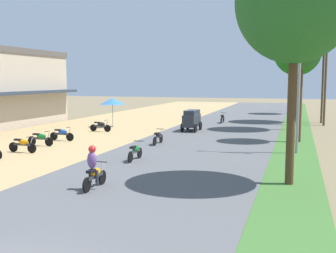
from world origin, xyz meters
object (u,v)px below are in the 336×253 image
at_px(median_tree_fourth, 298,50).
at_px(car_van_charcoal, 192,119).
at_px(parked_motorbike_third, 23,144).
at_px(utility_pole_far, 326,74).
at_px(parked_motorbike_fifth, 62,133).
at_px(median_tree_fifth, 301,52).
at_px(motorbike_ahead_fourth, 223,118).
at_px(motorbike_ahead_third, 158,136).
at_px(parked_motorbike_sixth, 101,125).
at_px(median_tree_third, 296,31).
at_px(median_tree_second, 302,42).
at_px(streetlamp_mid, 299,79).
at_px(motorbike_foreground_rider, 94,168).
at_px(streetlamp_near, 299,75).
at_px(vendor_umbrella, 112,101).
at_px(median_tree_nearest, 295,2).
at_px(motorbike_ahead_second, 135,151).
at_px(utility_pole_near, 323,75).
at_px(parked_motorbike_fourth, 41,138).

xyz_separation_m(median_tree_fourth, car_van_charcoal, (-7.87, -9.83, -5.97)).
distance_m(parked_motorbike_third, utility_pole_far, 26.99).
height_order(parked_motorbike_fifth, median_tree_fifth, median_tree_fifth).
distance_m(car_van_charcoal, motorbike_ahead_fourth, 7.16).
relative_size(parked_motorbike_fifth, motorbike_ahead_third, 1.00).
bearing_deg(utility_pole_far, median_tree_fourth, 145.18).
bearing_deg(utility_pole_far, parked_motorbike_sixth, -148.51).
relative_size(parked_motorbike_third, median_tree_third, 0.17).
bearing_deg(motorbike_ahead_third, median_tree_second, 24.31).
bearing_deg(streetlamp_mid, motorbike_foreground_rider, -99.43).
bearing_deg(median_tree_fourth, parked_motorbike_third, -123.09).
bearing_deg(utility_pole_far, median_tree_third, -119.33).
bearing_deg(streetlamp_near, utility_pole_far, 81.90).
height_order(parked_motorbike_sixth, car_van_charcoal, car_van_charcoal).
relative_size(parked_motorbike_third, median_tree_fifth, 0.19).
xyz_separation_m(median_tree_fourth, motorbike_ahead_fourth, (-6.62, -2.79, -6.42)).
height_order(vendor_umbrella, median_tree_second, median_tree_second).
height_order(median_tree_fourth, median_tree_fifth, median_tree_fifth).
xyz_separation_m(median_tree_nearest, streetlamp_near, (0.24, 7.34, -2.64)).
bearing_deg(car_van_charcoal, vendor_umbrella, 172.98).
height_order(parked_motorbike_third, median_tree_fifth, median_tree_fifth).
height_order(motorbike_foreground_rider, motorbike_ahead_second, motorbike_foreground_rider).
relative_size(median_tree_nearest, median_tree_third, 0.87).
height_order(parked_motorbike_third, parked_motorbike_sixth, same).
bearing_deg(streetlamp_mid, median_tree_third, -91.02).
distance_m(median_tree_nearest, median_tree_second, 11.80).
height_order(utility_pole_near, motorbike_ahead_third, utility_pole_near).
height_order(car_van_charcoal, motorbike_ahead_second, car_van_charcoal).
bearing_deg(utility_pole_near, parked_motorbike_fourth, -130.34).
bearing_deg(streetlamp_mid, median_tree_fifth, -88.34).
bearing_deg(motorbike_ahead_third, utility_pole_near, 59.15).
distance_m(motorbike_ahead_second, motorbike_ahead_fourth, 19.77).
xyz_separation_m(parked_motorbike_third, parked_motorbike_fourth, (-0.47, 2.38, 0.00)).
bearing_deg(vendor_umbrella, motorbike_ahead_fourth, 35.42).
bearing_deg(utility_pole_far, median_tree_second, -100.75).
xyz_separation_m(utility_pole_near, motorbike_foreground_rider, (-9.37, -28.73, -3.74)).
relative_size(streetlamp_mid, motorbike_ahead_third, 4.09).
relative_size(motorbike_ahead_third, motorbike_ahead_fourth, 1.00).
relative_size(motorbike_ahead_second, motorbike_ahead_third, 1.00).
relative_size(car_van_charcoal, motorbike_ahead_fourth, 1.34).
bearing_deg(vendor_umbrella, parked_motorbike_fourth, -88.71).
relative_size(parked_motorbike_sixth, utility_pole_far, 0.20).
bearing_deg(motorbike_ahead_fourth, vendor_umbrella, -144.58).
height_order(parked_motorbike_third, motorbike_foreground_rider, motorbike_foreground_rider).
distance_m(median_tree_fifth, car_van_charcoal, 22.76).
relative_size(vendor_umbrella, motorbike_ahead_second, 1.40).
relative_size(vendor_umbrella, median_tree_second, 0.30).
relative_size(parked_motorbike_sixth, median_tree_fifth, 0.19).
relative_size(parked_motorbike_fifth, streetlamp_mid, 0.24).
xyz_separation_m(parked_motorbike_fourth, parked_motorbike_fifth, (0.08, 2.32, 0.00)).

